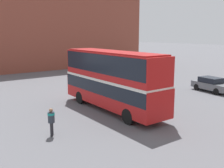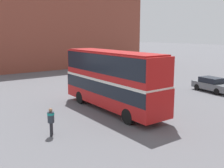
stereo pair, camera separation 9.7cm
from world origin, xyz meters
name	(u,v)px [view 2 (the right image)]	position (x,y,z in m)	size (l,w,h in m)	color
ground_plane	(121,110)	(0.00, 0.00, 0.00)	(240.00, 240.00, 0.00)	#5B5B60
building_row_left	(41,30)	(-28.83, 4.99, 6.60)	(8.98, 38.44, 13.19)	brown
double_decker_bus	(112,77)	(-0.50, -0.53, 2.66)	(10.49, 2.58, 4.64)	red
pedestrian_foreground	(51,119)	(1.71, -6.60, 1.03)	(0.57, 0.57, 1.69)	#232328
parked_car_kerb_near	(212,84)	(0.27, 11.82, 0.75)	(4.32, 2.23, 1.48)	slate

